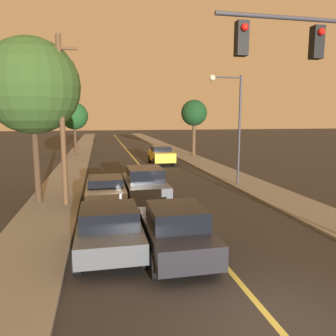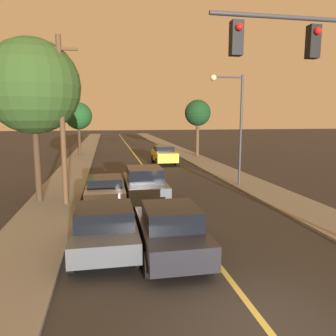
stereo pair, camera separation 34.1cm
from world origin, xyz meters
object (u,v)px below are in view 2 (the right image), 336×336
object	(u,v)px
car_outer_lane_second	(105,189)
tree_left_far	(78,116)
streetlamp_right	(233,114)
tree_left_near	(33,87)
car_far_oncoming	(164,155)
traffic_signal_mast	(325,84)
tree_right_near	(198,113)
car_near_lane_front	(170,230)
car_near_lane_second	(145,184)
utility_pole_left	(62,119)
car_outer_lane_front	(105,228)

from	to	relation	value
car_outer_lane_second	tree_left_far	size ratio (longest dim) A/B	0.73
streetlamp_right	tree_left_near	xyz separation A→B (m)	(-10.56, -1.75, 1.23)
car_far_oncoming	tree_left_far	xyz separation A→B (m)	(-7.86, 7.64, 3.41)
traffic_signal_mast	tree_left_far	xyz separation A→B (m)	(-9.10, 27.43, -0.86)
car_outer_lane_second	tree_right_near	xyz separation A→B (m)	(9.47, 17.46, 3.80)
car_near_lane_front	tree_right_near	bearing A→B (deg)	72.49
car_near_lane_second	utility_pole_left	xyz separation A→B (m)	(-3.76, -0.30, 3.23)
traffic_signal_mast	tree_left_far	world-z (taller)	traffic_signal_mast
car_outer_lane_front	tree_left_near	world-z (taller)	tree_left_near
car_outer_lane_front	car_outer_lane_second	distance (m)	5.84
streetlamp_right	tree_right_near	bearing A→B (deg)	82.06
car_near_lane_front	streetlamp_right	size ratio (longest dim) A/B	0.63
car_near_lane_second	car_outer_lane_second	xyz separation A→B (m)	(-1.93, -0.30, -0.13)
utility_pole_left	car_far_oncoming	bearing A→B (deg)	61.56
car_near_lane_second	utility_pole_left	bearing A→B (deg)	-175.46
car_near_lane_front	tree_left_near	xyz separation A→B (m)	(-5.10, 7.26, 4.74)
car_near_lane_front	car_outer_lane_second	size ratio (longest dim) A/B	0.99
traffic_signal_mast	car_near_lane_second	bearing A→B (deg)	121.57
traffic_signal_mast	tree_right_near	world-z (taller)	traffic_signal_mast
car_far_oncoming	tree_left_far	distance (m)	11.48
traffic_signal_mast	car_outer_lane_second	bearing A→B (deg)	132.59
car_far_oncoming	utility_pole_left	bearing A→B (deg)	61.56
car_near_lane_front	tree_left_far	xyz separation A→B (m)	(-4.65, 26.95, 3.43)
car_near_lane_second	tree_left_near	bearing A→B (deg)	174.32
car_near_lane_front	tree_left_far	bearing A→B (deg)	99.80
car_outer_lane_front	tree_left_near	bearing A→B (deg)	115.51
car_outer_lane_second	utility_pole_left	xyz separation A→B (m)	(-1.83, 0.00, 3.36)
car_outer_lane_front	traffic_signal_mast	bearing A→B (deg)	-9.79
tree_right_near	car_outer_lane_second	bearing A→B (deg)	-118.48
car_near_lane_front	car_far_oncoming	size ratio (longest dim) A/B	1.01
car_near_lane_front	tree_left_far	size ratio (longest dim) A/B	0.72
car_far_oncoming	car_near_lane_front	bearing A→B (deg)	80.58
car_near_lane_front	car_far_oncoming	world-z (taller)	car_far_oncoming
tree_left_near	tree_left_far	world-z (taller)	tree_left_near
car_far_oncoming	traffic_signal_mast	bearing A→B (deg)	93.59
traffic_signal_mast	tree_left_near	xyz separation A→B (m)	(-9.55, 7.74, 0.45)
car_outer_lane_second	car_far_oncoming	distance (m)	13.84
car_outer_lane_second	tree_left_near	xyz separation A→B (m)	(-3.17, 0.81, 4.82)
car_far_oncoming	tree_right_near	size ratio (longest dim) A/B	0.69
car_far_oncoming	streetlamp_right	world-z (taller)	streetlamp_right
tree_left_near	tree_right_near	distance (m)	20.93
tree_right_near	tree_left_far	bearing A→B (deg)	166.01
tree_left_near	utility_pole_left	bearing A→B (deg)	-31.01
car_far_oncoming	car_outer_lane_second	bearing A→B (deg)	68.23
car_near_lane_second	car_outer_lane_front	world-z (taller)	car_near_lane_second
car_near_lane_second	traffic_signal_mast	size ratio (longest dim) A/B	0.66
traffic_signal_mast	streetlamp_right	world-z (taller)	traffic_signal_mast
car_near_lane_front	tree_right_near	xyz separation A→B (m)	(7.54, 23.91, 3.71)
car_near_lane_front	car_outer_lane_front	size ratio (longest dim) A/B	1.06
streetlamp_right	tree_left_far	distance (m)	20.60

